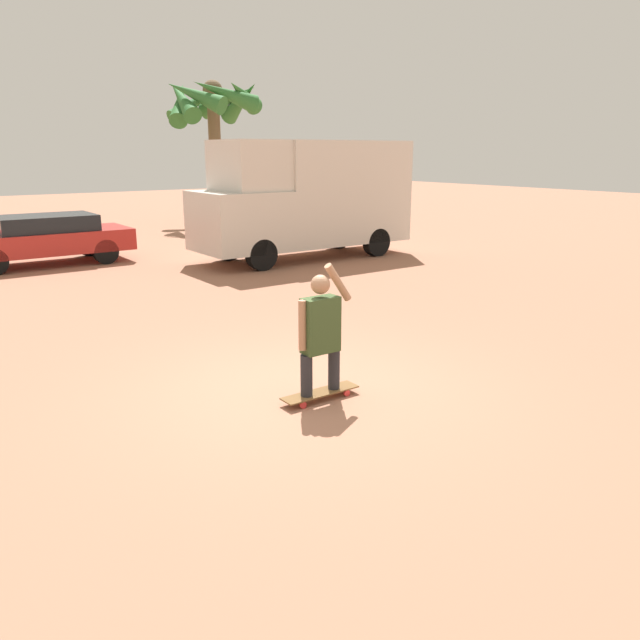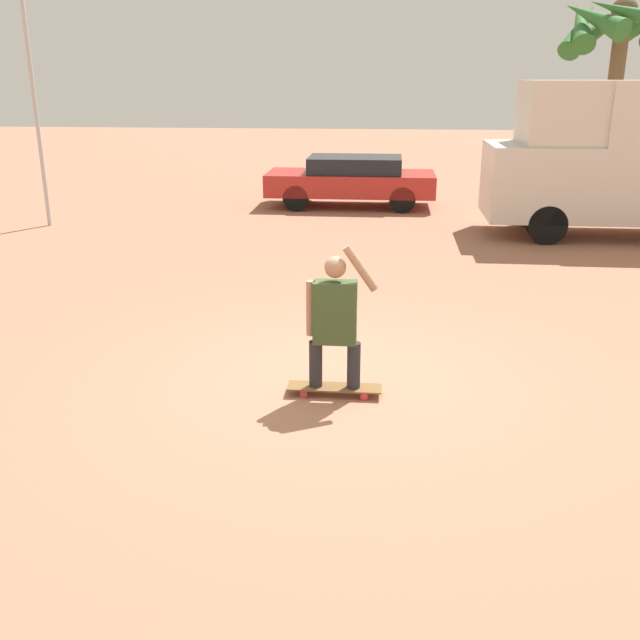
{
  "view_description": "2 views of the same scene",
  "coord_description": "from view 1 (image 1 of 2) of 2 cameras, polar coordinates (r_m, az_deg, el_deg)",
  "views": [
    {
      "loc": [
        -4.05,
        -5.96,
        2.86
      ],
      "look_at": [
        0.22,
        -0.04,
        0.88
      ],
      "focal_mm": 35.0,
      "sensor_mm": 36.0,
      "label": 1
    },
    {
      "loc": [
        0.5,
        -7.23,
        3.2
      ],
      "look_at": [
        -0.23,
        0.44,
        0.56
      ],
      "focal_mm": 40.0,
      "sensor_mm": 36.0,
      "label": 2
    }
  ],
  "objects": [
    {
      "name": "ground_plane",
      "position": [
        7.75,
        -1.5,
        -6.45
      ],
      "size": [
        80.0,
        80.0,
        0.0
      ],
      "primitive_type": "plane",
      "color": "#A36B51"
    },
    {
      "name": "camper_van",
      "position": [
        17.19,
        -1.14,
        11.28
      ],
      "size": [
        6.03,
        2.06,
        3.13
      ],
      "color": "black",
      "rests_on": "ground_plane"
    },
    {
      "name": "palm_tree_near_van",
      "position": [
        25.93,
        -9.85,
        18.84
      ],
      "size": [
        4.09,
        4.02,
        5.71
      ],
      "color": "brown",
      "rests_on": "ground_plane"
    },
    {
      "name": "parked_car_red",
      "position": [
        17.69,
        -23.91,
        6.88
      ],
      "size": [
        4.27,
        1.79,
        1.27
      ],
      "color": "black",
      "rests_on": "ground_plane"
    },
    {
      "name": "person_skateboarder",
      "position": [
        7.19,
        0.03,
        -0.74
      ],
      "size": [
        0.73,
        0.22,
        1.54
      ],
      "color": "#28282D",
      "rests_on": "skateboard"
    },
    {
      "name": "skateboard",
      "position": [
        7.46,
        0.04,
        -6.7
      ],
      "size": [
        1.0,
        0.25,
        0.1
      ],
      "color": "brown",
      "rests_on": "ground_plane"
    }
  ]
}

